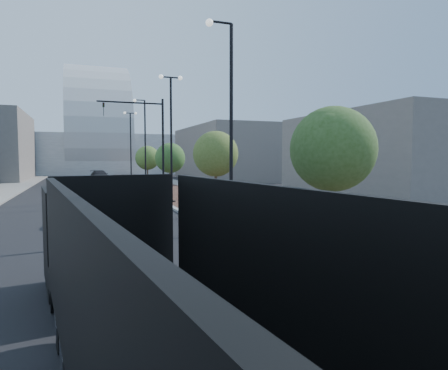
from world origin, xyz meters
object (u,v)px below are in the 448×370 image
object	(u,v)px
dump_truck	(127,283)
dark_car_mid	(79,191)
white_sedan	(99,213)
pedestrian	(253,197)

from	to	relation	value
dump_truck	dark_car_mid	bearing A→B (deg)	85.04
white_sedan	dark_car_mid	distance (m)	12.50
dark_car_mid	pedestrian	distance (m)	14.06
dump_truck	dark_car_mid	xyz separation A→B (m)	(-0.77, 25.83, -0.55)
dump_truck	pedestrian	size ratio (longest dim) A/B	8.42
white_sedan	dump_truck	bearing A→B (deg)	-101.97
white_sedan	pedestrian	distance (m)	10.30
dump_truck	pedestrian	distance (m)	19.36
dark_car_mid	pedestrian	size ratio (longest dim) A/B	3.28
dark_car_mid	white_sedan	bearing A→B (deg)	-85.37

